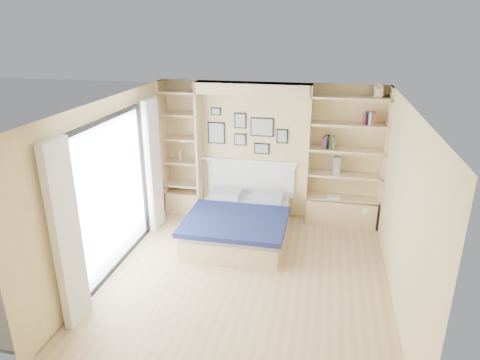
# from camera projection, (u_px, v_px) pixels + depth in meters

# --- Properties ---
(ground) EXTENTS (4.50, 4.50, 0.00)m
(ground) POSITION_uv_depth(u_px,v_px,m) (246.00, 278.00, 6.18)
(ground) COLOR tan
(ground) RESTS_ON ground
(room_shell) EXTENTS (4.50, 4.50, 4.50)m
(room_shell) POSITION_uv_depth(u_px,v_px,m) (241.00, 172.00, 7.28)
(room_shell) COLOR #D5BA7C
(room_shell) RESTS_ON ground
(bed) EXTENTS (1.64, 2.06, 1.07)m
(bed) POSITION_uv_depth(u_px,v_px,m) (240.00, 223.00, 7.25)
(bed) COLOR tan
(bed) RESTS_ON ground
(photo_gallery) EXTENTS (1.48, 0.02, 0.82)m
(photo_gallery) POSITION_uv_depth(u_px,v_px,m) (246.00, 132.00, 7.75)
(photo_gallery) COLOR black
(photo_gallery) RESTS_ON ground
(reading_lamps) EXTENTS (1.92, 0.12, 0.15)m
(reading_lamps) POSITION_uv_depth(u_px,v_px,m) (251.00, 162.00, 7.69)
(reading_lamps) COLOR silver
(reading_lamps) RESTS_ON ground
(shelf_decor) EXTENTS (3.53, 0.23, 2.03)m
(shelf_decor) POSITION_uv_depth(u_px,v_px,m) (346.00, 131.00, 7.23)
(shelf_decor) COLOR #A51E1E
(shelf_decor) RESTS_ON ground
(deck) EXTENTS (3.20, 4.00, 0.05)m
(deck) POSITION_uv_depth(u_px,v_px,m) (27.00, 252.00, 6.86)
(deck) COLOR #706053
(deck) RESTS_ON ground
(deck_chair) EXTENTS (0.51, 0.84, 0.84)m
(deck_chair) POSITION_uv_depth(u_px,v_px,m) (36.00, 219.00, 7.11)
(deck_chair) COLOR tan
(deck_chair) RESTS_ON ground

